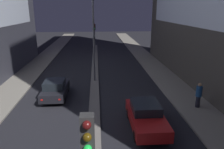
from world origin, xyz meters
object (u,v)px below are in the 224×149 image
(traffic_light_mid, at_px, (95,32))
(car_right_lane, at_px, (146,116))
(car_left_lane, at_px, (55,89))
(street_lamp, at_px, (93,15))
(pedestrian_on_right_sidewalk, at_px, (199,95))

(traffic_light_mid, xyz_separation_m, car_right_lane, (3.05, -22.57, -2.63))
(car_left_lane, height_order, car_right_lane, car_left_lane)
(street_lamp, relative_size, car_right_lane, 2.03)
(traffic_light_mid, height_order, car_left_lane, traffic_light_mid)
(car_right_lane, bearing_deg, pedestrian_on_right_sidewalk, 28.30)
(traffic_light_mid, bearing_deg, pedestrian_on_right_sidewalk, -70.34)
(traffic_light_mid, height_order, street_lamp, street_lamp)
(street_lamp, relative_size, car_left_lane, 2.13)
(traffic_light_mid, xyz_separation_m, pedestrian_on_right_sidewalk, (7.25, -20.30, -2.33))
(pedestrian_on_right_sidewalk, bearing_deg, car_left_lane, 165.18)
(street_lamp, bearing_deg, car_left_lane, -129.47)
(street_lamp, xyz_separation_m, pedestrian_on_right_sidewalk, (7.25, -6.43, -5.15))
(car_left_lane, relative_size, car_right_lane, 0.95)
(traffic_light_mid, bearing_deg, street_lamp, -90.00)
(traffic_light_mid, distance_m, car_right_lane, 22.92)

